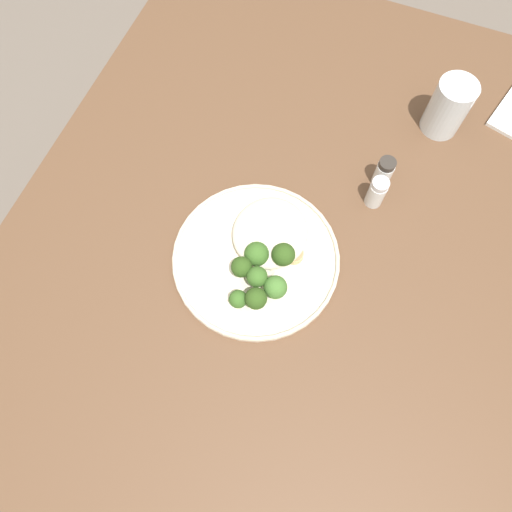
{
  "coord_description": "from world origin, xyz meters",
  "views": [
    {
      "loc": [
        -0.28,
        -0.07,
        1.53
      ],
      "look_at": [
        0.01,
        0.05,
        0.76
      ],
      "focal_mm": 34.07,
      "sensor_mm": 36.0,
      "label": 1
    }
  ],
  "objects_px": {
    "seared_scallop_front_small": "(294,254)",
    "seared_scallop_rear_pale": "(271,234)",
    "water_glass": "(447,110)",
    "dinner_plate": "(256,258)",
    "seared_scallop_right_edge": "(296,223)",
    "seared_scallop_tiny_bay": "(250,223)",
    "broccoli_floret_center_pile": "(275,287)",
    "broccoli_floret_right_tilted": "(242,267)",
    "broccoli_floret_rear_charred": "(257,254)",
    "seared_scallop_center_golden": "(262,251)",
    "broccoli_floret_near_rim": "(284,255)",
    "broccoli_floret_small_sprig": "(257,277)",
    "salt_shaker": "(377,192)",
    "broccoli_floret_split_head": "(256,299)",
    "broccoli_floret_front_edge": "(238,299)",
    "seared_scallop_tilted_round": "(284,225)",
    "pepper_shaker": "(384,172)"
  },
  "relations": [
    {
      "from": "seared_scallop_tiny_bay",
      "to": "broccoli_floret_near_rim",
      "type": "distance_m",
      "value": 0.09
    },
    {
      "from": "seared_scallop_tilted_round",
      "to": "broccoli_floret_small_sprig",
      "type": "height_order",
      "value": "broccoli_floret_small_sprig"
    },
    {
      "from": "broccoli_floret_rear_charred",
      "to": "water_glass",
      "type": "xyz_separation_m",
      "value": [
        0.4,
        -0.23,
        0.01
      ]
    },
    {
      "from": "seared_scallop_center_golden",
      "to": "broccoli_floret_near_rim",
      "type": "height_order",
      "value": "broccoli_floret_near_rim"
    },
    {
      "from": "broccoli_floret_near_rim",
      "to": "broccoli_floret_front_edge",
      "type": "height_order",
      "value": "broccoli_floret_near_rim"
    },
    {
      "from": "dinner_plate",
      "to": "seared_scallop_front_small",
      "type": "relative_size",
      "value": 8.78
    },
    {
      "from": "seared_scallop_front_small",
      "to": "seared_scallop_rear_pale",
      "type": "bearing_deg",
      "value": 67.37
    },
    {
      "from": "seared_scallop_front_small",
      "to": "water_glass",
      "type": "relative_size",
      "value": 0.29
    },
    {
      "from": "seared_scallop_center_golden",
      "to": "seared_scallop_tiny_bay",
      "type": "bearing_deg",
      "value": 44.42
    },
    {
      "from": "broccoli_floret_small_sprig",
      "to": "water_glass",
      "type": "xyz_separation_m",
      "value": [
        0.44,
        -0.21,
        0.0
      ]
    },
    {
      "from": "seared_scallop_tilted_round",
      "to": "salt_shaker",
      "type": "relative_size",
      "value": 0.43
    },
    {
      "from": "seared_scallop_rear_pale",
      "to": "broccoli_floret_center_pile",
      "type": "bearing_deg",
      "value": -155.71
    },
    {
      "from": "broccoli_floret_split_head",
      "to": "salt_shaker",
      "type": "xyz_separation_m",
      "value": [
        0.27,
        -0.13,
        -0.01
      ]
    },
    {
      "from": "seared_scallop_right_edge",
      "to": "broccoli_floret_near_rim",
      "type": "distance_m",
      "value": 0.08
    },
    {
      "from": "seared_scallop_tiny_bay",
      "to": "broccoli_floret_center_pile",
      "type": "relative_size",
      "value": 0.67
    },
    {
      "from": "dinner_plate",
      "to": "broccoli_floret_near_rim",
      "type": "distance_m",
      "value": 0.06
    },
    {
      "from": "seared_scallop_center_golden",
      "to": "seared_scallop_rear_pale",
      "type": "relative_size",
      "value": 0.79
    },
    {
      "from": "broccoli_floret_split_head",
      "to": "broccoli_floret_front_edge",
      "type": "height_order",
      "value": "broccoli_floret_split_head"
    },
    {
      "from": "broccoli_floret_center_pile",
      "to": "seared_scallop_front_small",
      "type": "bearing_deg",
      "value": -5.26
    },
    {
      "from": "broccoli_floret_near_rim",
      "to": "salt_shaker",
      "type": "bearing_deg",
      "value": -31.49
    },
    {
      "from": "broccoli_floret_rear_charred",
      "to": "salt_shaker",
      "type": "relative_size",
      "value": 0.78
    },
    {
      "from": "broccoli_floret_center_pile",
      "to": "water_glass",
      "type": "xyz_separation_m",
      "value": [
        0.44,
        -0.18,
        0.01
      ]
    },
    {
      "from": "broccoli_floret_near_rim",
      "to": "broccoli_floret_center_pile",
      "type": "height_order",
      "value": "broccoli_floret_near_rim"
    },
    {
      "from": "seared_scallop_right_edge",
      "to": "broccoli_floret_center_pile",
      "type": "bearing_deg",
      "value": -175.9
    },
    {
      "from": "broccoli_floret_center_pile",
      "to": "broccoli_floret_rear_charred",
      "type": "height_order",
      "value": "same"
    },
    {
      "from": "seared_scallop_rear_pale",
      "to": "broccoli_floret_right_tilted",
      "type": "bearing_deg",
      "value": 165.61
    },
    {
      "from": "seared_scallop_right_edge",
      "to": "broccoli_floret_split_head",
      "type": "xyz_separation_m",
      "value": [
        -0.16,
        0.01,
        0.03
      ]
    },
    {
      "from": "broccoli_floret_rear_charred",
      "to": "salt_shaker",
      "type": "bearing_deg",
      "value": -38.7
    },
    {
      "from": "water_glass",
      "to": "salt_shaker",
      "type": "bearing_deg",
      "value": 160.99
    },
    {
      "from": "seared_scallop_right_edge",
      "to": "seared_scallop_tiny_bay",
      "type": "bearing_deg",
      "value": 112.48
    },
    {
      "from": "seared_scallop_tiny_bay",
      "to": "broccoli_floret_rear_charred",
      "type": "xyz_separation_m",
      "value": [
        -0.06,
        -0.04,
        0.02
      ]
    },
    {
      "from": "seared_scallop_tiny_bay",
      "to": "broccoli_floret_right_tilted",
      "type": "xyz_separation_m",
      "value": [
        -0.09,
        -0.02,
        0.02
      ]
    },
    {
      "from": "broccoli_floret_rear_charred",
      "to": "seared_scallop_tilted_round",
      "type": "bearing_deg",
      "value": -14.91
    },
    {
      "from": "seared_scallop_center_golden",
      "to": "seared_scallop_right_edge",
      "type": "relative_size",
      "value": 1.13
    },
    {
      "from": "dinner_plate",
      "to": "seared_scallop_right_edge",
      "type": "xyz_separation_m",
      "value": [
        0.08,
        -0.04,
        0.01
      ]
    },
    {
      "from": "broccoli_floret_small_sprig",
      "to": "broccoli_floret_rear_charred",
      "type": "relative_size",
      "value": 1.04
    },
    {
      "from": "seared_scallop_rear_pale",
      "to": "seared_scallop_tilted_round",
      "type": "bearing_deg",
      "value": -26.69
    },
    {
      "from": "seared_scallop_center_golden",
      "to": "salt_shaker",
      "type": "height_order",
      "value": "salt_shaker"
    },
    {
      "from": "broccoli_floret_rear_charred",
      "to": "broccoli_floret_center_pile",
      "type": "bearing_deg",
      "value": -130.98
    },
    {
      "from": "broccoli_floret_small_sprig",
      "to": "seared_scallop_front_small",
      "type": "bearing_deg",
      "value": -30.37
    },
    {
      "from": "seared_scallop_front_small",
      "to": "seared_scallop_tiny_bay",
      "type": "relative_size",
      "value": 0.94
    },
    {
      "from": "broccoli_floret_rear_charred",
      "to": "pepper_shaker",
      "type": "relative_size",
      "value": 0.78
    },
    {
      "from": "seared_scallop_center_golden",
      "to": "broccoli_floret_right_tilted",
      "type": "distance_m",
      "value": 0.06
    },
    {
      "from": "seared_scallop_tilted_round",
      "to": "broccoli_floret_right_tilted",
      "type": "distance_m",
      "value": 0.12
    },
    {
      "from": "seared_scallop_front_small",
      "to": "broccoli_floret_right_tilted",
      "type": "distance_m",
      "value": 0.1
    },
    {
      "from": "seared_scallop_tilted_round",
      "to": "water_glass",
      "type": "relative_size",
      "value": 0.26
    },
    {
      "from": "seared_scallop_tiny_bay",
      "to": "seared_scallop_front_small",
      "type": "bearing_deg",
      "value": -105.84
    },
    {
      "from": "seared_scallop_front_small",
      "to": "broccoli_floret_center_pile",
      "type": "distance_m",
      "value": 0.08
    },
    {
      "from": "seared_scallop_center_golden",
      "to": "pepper_shaker",
      "type": "height_order",
      "value": "pepper_shaker"
    },
    {
      "from": "seared_scallop_right_edge",
      "to": "seared_scallop_tiny_bay",
      "type": "height_order",
      "value": "seared_scallop_tiny_bay"
    }
  ]
}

